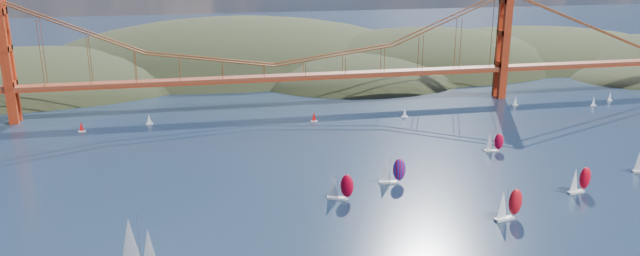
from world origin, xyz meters
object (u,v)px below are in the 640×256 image
(sloop_navy, at_px, (136,244))
(racer_2, at_px, (580,179))
(racer_0, at_px, (340,186))
(racer_rwb, at_px, (392,170))
(racer_1, at_px, (509,204))
(racer_3, at_px, (494,142))

(sloop_navy, relative_size, racer_2, 1.58)
(sloop_navy, distance_m, racer_2, 141.85)
(sloop_navy, bearing_deg, racer_0, 42.60)
(racer_0, bearing_deg, racer_rwb, 49.59)
(racer_1, bearing_deg, racer_rwb, 113.47)
(racer_3, bearing_deg, racer_0, -144.67)
(sloop_navy, xyz_separation_m, racer_rwb, (81.62, 42.53, -1.95))
(sloop_navy, height_order, racer_rwb, sloop_navy)
(racer_0, bearing_deg, racer_3, 50.05)
(racer_0, distance_m, racer_3, 78.37)
(racer_2, relative_size, racer_3, 1.15)
(racer_2, distance_m, racer_3, 45.11)
(sloop_navy, relative_size, racer_1, 1.45)
(racer_rwb, bearing_deg, racer_0, -144.30)
(sloop_navy, height_order, racer_2, sloop_navy)
(racer_0, height_order, racer_1, racer_1)
(racer_1, xyz_separation_m, racer_rwb, (-25.34, 34.44, -0.17))
(racer_2, bearing_deg, racer_rwb, 149.83)
(sloop_navy, bearing_deg, racer_2, 23.49)
(racer_2, relative_size, racer_rwb, 0.95)
(racer_rwb, bearing_deg, racer_3, 36.36)
(racer_2, bearing_deg, racer_3, 89.76)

